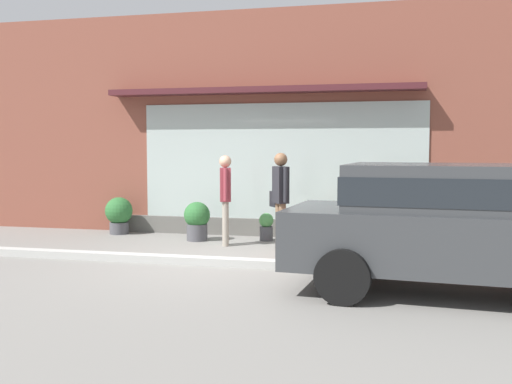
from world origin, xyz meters
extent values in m
plane|color=gray|center=(0.00, 0.00, 0.00)|extent=(60.00, 60.00, 0.00)
cube|color=#B2B2AD|center=(0.00, -0.20, 0.06)|extent=(14.00, 0.24, 0.12)
cube|color=brown|center=(0.00, 3.20, 2.33)|extent=(14.00, 0.36, 4.67)
cube|color=#ADBCB7|center=(0.38, 3.00, 1.47)|extent=(5.88, 0.03, 2.54)
cube|color=#4C1E23|center=(0.00, 2.85, 2.99)|extent=(6.48, 0.56, 0.12)
cube|color=#605E59|center=(0.00, 2.98, 0.18)|extent=(6.28, 0.20, 0.36)
cylinder|color=red|center=(1.22, 0.65, 0.03)|extent=(0.31, 0.31, 0.06)
cylinder|color=red|center=(1.22, 0.65, 0.34)|extent=(0.21, 0.21, 0.57)
sphere|color=red|center=(1.22, 0.65, 0.69)|extent=(0.23, 0.23, 0.23)
cylinder|color=red|center=(1.08, 0.65, 0.37)|extent=(0.10, 0.09, 0.09)
cylinder|color=red|center=(1.36, 0.65, 0.37)|extent=(0.10, 0.09, 0.09)
cylinder|color=red|center=(1.22, 0.51, 0.37)|extent=(0.09, 0.10, 0.09)
cylinder|color=brown|center=(0.69, 1.29, 0.43)|extent=(0.12, 0.12, 0.86)
cylinder|color=brown|center=(0.78, 1.17, 0.43)|extent=(0.12, 0.12, 0.86)
cube|color=#232328|center=(0.74, 1.23, 1.18)|extent=(0.33, 0.35, 0.65)
sphere|color=brown|center=(0.74, 1.23, 1.63)|extent=(0.23, 0.23, 0.23)
cylinder|color=#232328|center=(0.62, 1.38, 1.20)|extent=(0.08, 0.08, 0.61)
cylinder|color=#232328|center=(0.85, 1.07, 1.20)|extent=(0.08, 0.08, 0.61)
cube|color=black|center=(0.58, 1.47, 0.91)|extent=(0.22, 0.25, 0.28)
cylinder|color=#9E9384|center=(-0.37, 1.56, 0.42)|extent=(0.12, 0.12, 0.83)
cylinder|color=#9E9384|center=(-0.42, 1.71, 0.42)|extent=(0.12, 0.12, 0.83)
cube|color=#8E333D|center=(-0.40, 1.63, 1.15)|extent=(0.28, 0.35, 0.63)
sphere|color=tan|center=(-0.40, 1.63, 1.58)|extent=(0.23, 0.23, 0.23)
cylinder|color=#8E333D|center=(-0.33, 1.44, 1.16)|extent=(0.08, 0.08, 0.59)
cylinder|color=#8E333D|center=(-0.46, 1.82, 1.16)|extent=(0.08, 0.08, 0.59)
cube|color=#383A3D|center=(3.54, -1.31, 0.70)|extent=(4.47, 2.09, 0.73)
cube|color=#383A3D|center=(3.32, -1.29, 1.33)|extent=(2.51, 1.79, 0.61)
cube|color=#1E2328|center=(3.32, -1.29, 1.33)|extent=(2.55, 1.82, 0.34)
cylinder|color=black|center=(2.27, -0.31, 0.33)|extent=(0.68, 0.23, 0.66)
cylinder|color=black|center=(2.13, -2.09, 0.33)|extent=(0.68, 0.23, 0.66)
cylinder|color=#33473D|center=(1.49, 2.23, 0.16)|extent=(0.41, 0.41, 0.32)
sphere|color=olive|center=(1.49, 2.23, 0.47)|extent=(0.44, 0.44, 0.44)
sphere|color=#B266B7|center=(1.56, 2.25, 0.54)|extent=(0.08, 0.08, 0.08)
cylinder|color=#9E6042|center=(3.60, 2.08, 0.16)|extent=(0.26, 0.26, 0.32)
sphere|color=#4C934C|center=(3.60, 2.08, 0.40)|extent=(0.24, 0.24, 0.24)
sphere|color=#DB4C7A|center=(3.56, 2.08, 0.45)|extent=(0.06, 0.06, 0.06)
sphere|color=#DB4C7A|center=(3.64, 2.08, 0.47)|extent=(0.05, 0.05, 0.05)
cylinder|color=#4C4C51|center=(0.22, 2.38, 0.14)|extent=(0.26, 0.26, 0.28)
sphere|color=#4C934C|center=(0.22, 2.38, 0.40)|extent=(0.29, 0.29, 0.29)
cylinder|color=#4C4C51|center=(-3.03, 2.55, 0.12)|extent=(0.40, 0.40, 0.25)
sphere|color=#2D6B33|center=(-3.03, 2.55, 0.49)|extent=(0.58, 0.58, 0.58)
cylinder|color=#4C4C51|center=(-1.11, 2.07, 0.16)|extent=(0.41, 0.41, 0.33)
sphere|color=#2D6B33|center=(-1.11, 2.07, 0.51)|extent=(0.52, 0.52, 0.52)
sphere|color=#B266B7|center=(-1.28, 2.03, 0.61)|extent=(0.10, 0.10, 0.10)
sphere|color=#DB4C7A|center=(-1.13, 2.18, 0.57)|extent=(0.13, 0.13, 0.13)
camera|label=1|loc=(2.73, -8.98, 1.85)|focal=41.67mm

